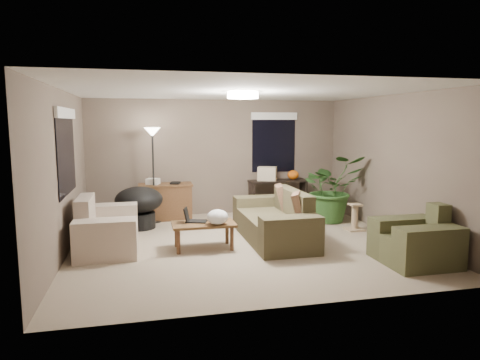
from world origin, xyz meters
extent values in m
plane|color=gray|center=(0.00, 0.00, 0.00)|extent=(5.50, 5.50, 0.00)
plane|color=white|center=(0.00, 0.00, 2.50)|extent=(5.50, 5.50, 0.00)
plane|color=#695C4E|center=(0.00, 2.50, 1.25)|extent=(5.50, 0.00, 5.50)
plane|color=#695C4E|center=(0.00, -2.50, 1.25)|extent=(5.50, 0.00, 5.50)
plane|color=#695C4E|center=(-2.75, 0.00, 1.25)|extent=(0.00, 5.00, 5.00)
plane|color=#695C4E|center=(2.75, 0.00, 1.25)|extent=(0.00, 5.00, 5.00)
cube|color=#4A432C|center=(0.57, 0.17, 0.21)|extent=(0.95, 1.48, 0.42)
cube|color=#48422B|center=(0.94, 0.17, 0.64)|extent=(0.22, 1.48, 0.43)
cube|color=#46402A|center=(0.57, -0.75, 0.30)|extent=(0.95, 0.36, 0.60)
cube|color=#49432C|center=(0.57, 1.09, 0.30)|extent=(0.95, 0.36, 0.60)
cube|color=#8C7251|center=(0.87, -0.28, 0.65)|extent=(0.40, 0.51, 0.47)
cube|color=#8C7251|center=(0.87, 0.62, 0.65)|extent=(0.33, 0.49, 0.47)
cube|color=beige|center=(-2.16, 0.25, 0.21)|extent=(0.90, 0.88, 0.42)
cube|color=#BCB3A1|center=(-2.50, 0.25, 0.64)|extent=(0.22, 0.88, 0.43)
cube|color=beige|center=(-2.16, -0.37, 0.30)|extent=(0.90, 0.36, 0.60)
cube|color=beige|center=(-2.16, 0.87, 0.30)|extent=(0.90, 0.36, 0.60)
cube|color=#4E5030|center=(2.19, -1.49, 0.21)|extent=(0.95, 0.28, 0.42)
cube|color=brown|center=(2.55, -1.49, 0.64)|extent=(0.22, 0.28, 0.43)
cube|color=#4F5130|center=(2.19, -1.81, 0.30)|extent=(0.95, 0.36, 0.60)
cube|color=#494A2C|center=(2.19, -1.17, 0.30)|extent=(0.95, 0.36, 0.60)
cube|color=brown|center=(-0.67, -0.11, 0.40)|extent=(1.00, 0.55, 0.04)
cylinder|color=brown|center=(-1.09, -0.31, 0.19)|extent=(0.06, 0.06, 0.38)
cylinder|color=brown|center=(-0.25, -0.31, 0.19)|extent=(0.06, 0.06, 0.38)
cylinder|color=brown|center=(-1.09, 0.09, 0.19)|extent=(0.06, 0.06, 0.38)
cylinder|color=brown|center=(-0.25, 0.09, 0.19)|extent=(0.06, 0.06, 0.38)
cube|color=black|center=(-0.77, -0.01, 0.43)|extent=(0.39, 0.32, 0.02)
cube|color=black|center=(-0.93, -0.01, 0.55)|extent=(0.13, 0.24, 0.22)
ellipsoid|color=white|center=(-0.47, -0.26, 0.54)|extent=(0.43, 0.41, 0.24)
cube|color=brown|center=(-1.14, 2.13, 0.35)|extent=(1.05, 0.45, 0.71)
cube|color=brown|center=(-1.14, 2.13, 0.73)|extent=(1.10, 0.50, 0.04)
cube|color=silver|center=(-1.39, 2.13, 0.81)|extent=(0.31, 0.28, 0.12)
cube|color=black|center=(-0.94, 2.08, 0.77)|extent=(0.24, 0.26, 0.04)
cube|color=black|center=(1.32, 2.19, 0.73)|extent=(1.30, 0.40, 0.04)
cube|color=black|center=(0.72, 2.19, 0.35)|extent=(0.05, 0.38, 0.71)
cube|color=black|center=(1.92, 2.19, 0.35)|extent=(0.05, 0.38, 0.71)
cube|color=black|center=(1.32, 2.19, 0.15)|extent=(1.25, 0.36, 0.03)
ellipsoid|color=orange|center=(1.67, 2.19, 0.85)|extent=(0.26, 0.26, 0.21)
cube|color=beige|center=(1.07, 2.19, 0.90)|extent=(0.48, 0.43, 0.30)
cylinder|color=black|center=(-1.68, 1.50, 0.15)|extent=(0.60, 0.60, 0.30)
ellipsoid|color=black|center=(-1.68, 1.50, 0.55)|extent=(1.11, 1.11, 0.50)
cylinder|color=black|center=(-1.38, 1.96, 0.01)|extent=(0.28, 0.28, 0.02)
cylinder|color=black|center=(-1.38, 1.96, 0.90)|extent=(0.04, 0.04, 1.78)
cone|color=white|center=(-1.38, 1.96, 1.82)|extent=(0.32, 0.32, 0.18)
cylinder|color=white|center=(0.00, 0.00, 2.44)|extent=(0.50, 0.50, 0.10)
imported|color=#2D5923|center=(2.14, 1.21, 0.53)|extent=(1.23, 1.37, 1.07)
cube|color=tan|center=(2.26, 0.44, 0.01)|extent=(0.32, 0.32, 0.03)
cylinder|color=tan|center=(2.26, 0.44, 0.25)|extent=(0.12, 0.12, 0.44)
cube|color=tan|center=(2.26, 0.44, 0.48)|extent=(0.22, 0.22, 0.03)
cube|color=black|center=(-2.73, 0.30, 1.55)|extent=(0.01, 1.50, 1.30)
cube|color=white|center=(-2.71, 0.30, 2.15)|extent=(0.05, 1.56, 0.16)
cube|color=black|center=(1.30, 2.48, 1.55)|extent=(1.00, 0.01, 1.30)
cube|color=white|center=(1.30, 2.46, 2.15)|extent=(1.06, 0.05, 0.16)
camera|label=1|loc=(-1.58, -6.73, 2.01)|focal=32.00mm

